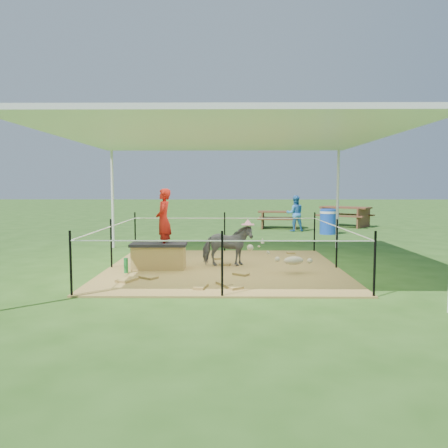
{
  "coord_description": "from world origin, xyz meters",
  "views": [
    {
      "loc": [
        0.09,
        -8.62,
        1.66
      ],
      "look_at": [
        0.0,
        0.6,
        0.85
      ],
      "focal_mm": 35.0,
      "sensor_mm": 36.0,
      "label": 1
    }
  ],
  "objects_px": {
    "foal": "(294,259)",
    "picnic_table_near": "(279,220)",
    "woman": "(164,215)",
    "trash_barrel": "(328,222)",
    "pony": "(227,245)",
    "straw_bale": "(159,257)",
    "distant_person": "(295,213)",
    "picnic_table_far": "(345,217)",
    "green_bottle": "(126,265)"
  },
  "relations": [
    {
      "from": "woman",
      "to": "trash_barrel",
      "type": "height_order",
      "value": "woman"
    },
    {
      "from": "straw_bale",
      "to": "pony",
      "type": "height_order",
      "value": "pony"
    },
    {
      "from": "distant_person",
      "to": "trash_barrel",
      "type": "bearing_deg",
      "value": 134.29
    },
    {
      "from": "foal",
      "to": "distant_person",
      "type": "relative_size",
      "value": 0.75
    },
    {
      "from": "picnic_table_near",
      "to": "picnic_table_far",
      "type": "relative_size",
      "value": 0.83
    },
    {
      "from": "picnic_table_near",
      "to": "picnic_table_far",
      "type": "bearing_deg",
      "value": 23.04
    },
    {
      "from": "straw_bale",
      "to": "trash_barrel",
      "type": "distance_m",
      "value": 8.08
    },
    {
      "from": "picnic_table_near",
      "to": "distant_person",
      "type": "height_order",
      "value": "distant_person"
    },
    {
      "from": "foal",
      "to": "picnic_table_near",
      "type": "bearing_deg",
      "value": 68.25
    },
    {
      "from": "picnic_table_far",
      "to": "green_bottle",
      "type": "bearing_deg",
      "value": -87.44
    },
    {
      "from": "woman",
      "to": "foal",
      "type": "distance_m",
      "value": 2.65
    },
    {
      "from": "woman",
      "to": "pony",
      "type": "height_order",
      "value": "woman"
    },
    {
      "from": "green_bottle",
      "to": "distant_person",
      "type": "xyz_separation_m",
      "value": [
        4.36,
        7.87,
        0.48
      ]
    },
    {
      "from": "woman",
      "to": "trash_barrel",
      "type": "bearing_deg",
      "value": 143.07
    },
    {
      "from": "pony",
      "to": "green_bottle",
      "type": "bearing_deg",
      "value": 106.88
    },
    {
      "from": "woman",
      "to": "distant_person",
      "type": "distance_m",
      "value": 8.31
    },
    {
      "from": "picnic_table_near",
      "to": "foal",
      "type": "bearing_deg",
      "value": -87.23
    },
    {
      "from": "green_bottle",
      "to": "woman",
      "type": "bearing_deg",
      "value": 34.7
    },
    {
      "from": "trash_barrel",
      "to": "distant_person",
      "type": "height_order",
      "value": "distant_person"
    },
    {
      "from": "pony",
      "to": "foal",
      "type": "height_order",
      "value": "pony"
    },
    {
      "from": "green_bottle",
      "to": "foal",
      "type": "height_order",
      "value": "foal"
    },
    {
      "from": "straw_bale",
      "to": "picnic_table_far",
      "type": "xyz_separation_m",
      "value": [
        6.16,
        9.34,
        0.15
      ]
    },
    {
      "from": "pony",
      "to": "foal",
      "type": "bearing_deg",
      "value": -124.6
    },
    {
      "from": "trash_barrel",
      "to": "picnic_table_near",
      "type": "height_order",
      "value": "trash_barrel"
    },
    {
      "from": "woman",
      "to": "picnic_table_far",
      "type": "height_order",
      "value": "woman"
    },
    {
      "from": "straw_bale",
      "to": "picnic_table_far",
      "type": "relative_size",
      "value": 0.52
    },
    {
      "from": "woman",
      "to": "picnic_table_far",
      "type": "xyz_separation_m",
      "value": [
        6.06,
        9.34,
        -0.69
      ]
    },
    {
      "from": "pony",
      "to": "foal",
      "type": "distance_m",
      "value": 1.45
    },
    {
      "from": "trash_barrel",
      "to": "picnic_table_near",
      "type": "distance_m",
      "value": 2.54
    },
    {
      "from": "woman",
      "to": "foal",
      "type": "relative_size",
      "value": 1.25
    },
    {
      "from": "straw_bale",
      "to": "distant_person",
      "type": "distance_m",
      "value": 8.35
    },
    {
      "from": "green_bottle",
      "to": "picnic_table_near",
      "type": "height_order",
      "value": "picnic_table_near"
    },
    {
      "from": "woman",
      "to": "distant_person",
      "type": "xyz_separation_m",
      "value": [
        3.71,
        7.42,
        -0.44
      ]
    },
    {
      "from": "woman",
      "to": "pony",
      "type": "relative_size",
      "value": 1.22
    },
    {
      "from": "woman",
      "to": "green_bottle",
      "type": "distance_m",
      "value": 1.21
    },
    {
      "from": "distant_person",
      "to": "woman",
      "type": "bearing_deg",
      "value": 60.87
    },
    {
      "from": "distant_person",
      "to": "foal",
      "type": "bearing_deg",
      "value": 78.61
    },
    {
      "from": "trash_barrel",
      "to": "green_bottle",
      "type": "bearing_deg",
      "value": -127.67
    },
    {
      "from": "distant_person",
      "to": "straw_bale",
      "type": "bearing_deg",
      "value": 60.26
    },
    {
      "from": "picnic_table_near",
      "to": "distant_person",
      "type": "bearing_deg",
      "value": -60.72
    },
    {
      "from": "trash_barrel",
      "to": "foal",
      "type": "bearing_deg",
      "value": -107.74
    },
    {
      "from": "woman",
      "to": "picnic_table_far",
      "type": "distance_m",
      "value": 11.15
    },
    {
      "from": "trash_barrel",
      "to": "woman",
      "type": "bearing_deg",
      "value": -125.96
    },
    {
      "from": "picnic_table_far",
      "to": "distant_person",
      "type": "height_order",
      "value": "distant_person"
    },
    {
      "from": "woman",
      "to": "distant_person",
      "type": "relative_size",
      "value": 0.93
    },
    {
      "from": "green_bottle",
      "to": "pony",
      "type": "relative_size",
      "value": 0.28
    },
    {
      "from": "straw_bale",
      "to": "picnic_table_near",
      "type": "xyz_separation_m",
      "value": [
        3.36,
        8.57,
        0.08
      ]
    },
    {
      "from": "straw_bale",
      "to": "green_bottle",
      "type": "bearing_deg",
      "value": -140.71
    },
    {
      "from": "woman",
      "to": "foal",
      "type": "height_order",
      "value": "woman"
    },
    {
      "from": "picnic_table_near",
      "to": "trash_barrel",
      "type": "bearing_deg",
      "value": -47.45
    }
  ]
}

